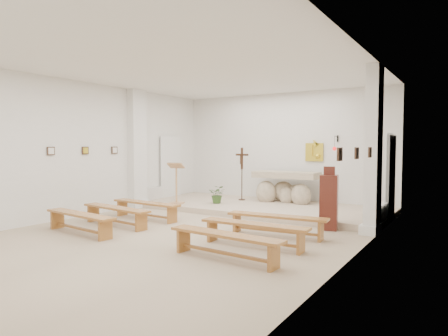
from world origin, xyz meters
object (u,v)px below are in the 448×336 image
Objects in this scene: donation_pedestal at (329,202)px; bench_right_front at (277,220)px; altar at (285,189)px; bench_right_third at (225,240)px; lectern at (176,183)px; bench_right_second at (254,229)px; bench_left_front at (146,206)px; crucifix_stand at (242,170)px; bench_left_second at (116,212)px; bench_left_third at (80,218)px.

donation_pedestal is 0.66× the size of bench_right_front.
bench_right_third is at bearing -76.82° from altar.
bench_right_third is at bearing -60.58° from lectern.
bench_right_second and bench_right_third have the same top height.
bench_left_front is 1.00× the size of bench_right_front.
bench_right_third is (2.76, -5.39, -0.77)m from crucifix_stand.
bench_left_front is 1.00× the size of bench_right_second.
bench_left_second is (-0.00, -0.99, 0.00)m from bench_left_front.
crucifix_stand reaches higher than bench_right_front.
crucifix_stand is 1.18× the size of donation_pedestal.
lectern is 0.76× the size of crucifix_stand.
donation_pedestal is 1.44m from bench_right_front.
crucifix_stand is 0.78× the size of bench_left_front.
bench_right_second is 0.99× the size of bench_left_third.
bench_right_third is at bearing -91.77° from bench_right_second.
donation_pedestal is (2.12, -2.50, 0.08)m from altar.
bench_left_second is 0.99m from bench_left_third.
donation_pedestal is at bearing -23.38° from lectern.
bench_right_front and bench_left_third have the same top height.
bench_right_second is (1.44, -4.72, -0.21)m from altar.
bench_left_third is at bearing -101.90° from lectern.
bench_right_third is (3.97, -3.66, -0.43)m from lectern.
altar is 4.00m from bench_right_front.
altar is 0.94× the size of bench_left_front.
altar is 4.94m from bench_right_second.
bench_right_second is at bearing -12.01° from bench_left_front.
bench_right_front is 1.01× the size of bench_right_second.
bench_left_front is (-2.15, -3.73, -0.21)m from altar.
bench_right_second is at bearing 93.93° from bench_right_third.
crucifix_stand is 5.25m from bench_right_second.
lectern is at bearing 151.54° from bench_right_front.
crucifix_stand is 3.59m from bench_left_front.
crucifix_stand reaches higher than bench_right_second.
altar is 4.31m from bench_left_front.
altar is at bearing 63.56° from bench_left_front.
bench_right_front is 1.00× the size of bench_left_second.
bench_left_second is at bearing -86.54° from bench_left_front.
bench_right_front is 4.10m from bench_left_third.
altar is at bearing 21.19° from lectern.
crucifix_stand is (1.21, 1.73, 0.33)m from lectern.
donation_pedestal reaches higher than bench_right_second.
altar is at bearing 26.32° from crucifix_stand.
altar is at bearing 75.72° from bench_left_third.
donation_pedestal is 4.45m from bench_left_front.
altar is at bearing 105.18° from bench_right_second.
bench_right_third is at bearing -25.50° from bench_left_front.
altar is 5.90m from bench_right_third.
bench_left_third is at bearing -86.54° from bench_left_front.
altar reaches higher than bench_right_second.
altar reaches higher than bench_right_third.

